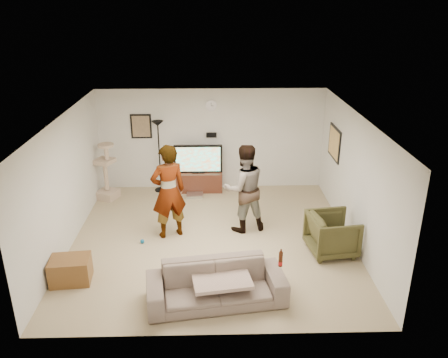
{
  "coord_description": "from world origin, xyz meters",
  "views": [
    {
      "loc": [
        0.03,
        -7.96,
        4.52
      ],
      "look_at": [
        0.24,
        0.2,
        1.23
      ],
      "focal_mm": 36.4,
      "sensor_mm": 36.0,
      "label": 1
    }
  ],
  "objects_px": {
    "tv_stand": "(199,181)",
    "sofa": "(216,284)",
    "beer_bottle": "(281,259)",
    "armchair": "(332,234)",
    "person_left": "(169,192)",
    "side_table": "(71,270)",
    "person_right": "(244,188)",
    "cat_tree": "(105,171)",
    "floor_lamp": "(159,157)",
    "tv": "(198,159)"
  },
  "relations": [
    {
      "from": "sofa",
      "to": "beer_bottle",
      "type": "distance_m",
      "value": 1.09
    },
    {
      "from": "sofa",
      "to": "beer_bottle",
      "type": "relative_size",
      "value": 8.67
    },
    {
      "from": "tv_stand",
      "to": "person_left",
      "type": "bearing_deg",
      "value": -102.72
    },
    {
      "from": "person_left",
      "to": "armchair",
      "type": "xyz_separation_m",
      "value": [
        3.1,
        -0.75,
        -0.57
      ]
    },
    {
      "from": "person_left",
      "to": "side_table",
      "type": "xyz_separation_m",
      "value": [
        -1.55,
        -1.57,
        -0.75
      ]
    },
    {
      "from": "tv",
      "to": "person_left",
      "type": "xyz_separation_m",
      "value": [
        -0.52,
        -2.29,
        0.13
      ]
    },
    {
      "from": "person_right",
      "to": "side_table",
      "type": "height_order",
      "value": "person_right"
    },
    {
      "from": "cat_tree",
      "to": "beer_bottle",
      "type": "relative_size",
      "value": 5.57
    },
    {
      "from": "armchair",
      "to": "side_table",
      "type": "xyz_separation_m",
      "value": [
        -4.65,
        -0.82,
        -0.17
      ]
    },
    {
      "from": "person_left",
      "to": "armchair",
      "type": "relative_size",
      "value": 2.25
    },
    {
      "from": "tv_stand",
      "to": "sofa",
      "type": "bearing_deg",
      "value": -84.99
    },
    {
      "from": "armchair",
      "to": "floor_lamp",
      "type": "bearing_deg",
      "value": 41.0
    },
    {
      "from": "tv_stand",
      "to": "tv",
      "type": "xyz_separation_m",
      "value": [
        0.0,
        0.0,
        0.59
      ]
    },
    {
      "from": "side_table",
      "to": "person_left",
      "type": "bearing_deg",
      "value": 45.29
    },
    {
      "from": "floor_lamp",
      "to": "person_left",
      "type": "relative_size",
      "value": 0.92
    },
    {
      "from": "beer_bottle",
      "to": "floor_lamp",
      "type": "bearing_deg",
      "value": 117.41
    },
    {
      "from": "floor_lamp",
      "to": "cat_tree",
      "type": "xyz_separation_m",
      "value": [
        -1.23,
        -0.45,
        -0.19
      ]
    },
    {
      "from": "side_table",
      "to": "floor_lamp",
      "type": "bearing_deg",
      "value": 73.82
    },
    {
      "from": "tv",
      "to": "armchair",
      "type": "distance_m",
      "value": 4.01
    },
    {
      "from": "tv_stand",
      "to": "cat_tree",
      "type": "height_order",
      "value": "cat_tree"
    },
    {
      "from": "cat_tree",
      "to": "person_right",
      "type": "bearing_deg",
      "value": -27.38
    },
    {
      "from": "tv_stand",
      "to": "armchair",
      "type": "bearing_deg",
      "value": -49.72
    },
    {
      "from": "sofa",
      "to": "person_right",
      "type": "bearing_deg",
      "value": 67.82
    },
    {
      "from": "cat_tree",
      "to": "sofa",
      "type": "bearing_deg",
      "value": -57.59
    },
    {
      "from": "tv",
      "to": "beer_bottle",
      "type": "distance_m",
      "value": 4.68
    },
    {
      "from": "floor_lamp",
      "to": "beer_bottle",
      "type": "xyz_separation_m",
      "value": [
        2.33,
        -4.5,
        -0.13
      ]
    },
    {
      "from": "cat_tree",
      "to": "armchair",
      "type": "distance_m",
      "value": 5.43
    },
    {
      "from": "person_left",
      "to": "side_table",
      "type": "height_order",
      "value": "person_left"
    },
    {
      "from": "beer_bottle",
      "to": "armchair",
      "type": "bearing_deg",
      "value": 50.23
    },
    {
      "from": "person_right",
      "to": "tv",
      "type": "bearing_deg",
      "value": -80.84
    },
    {
      "from": "floor_lamp",
      "to": "tv",
      "type": "bearing_deg",
      "value": -1.4
    },
    {
      "from": "floor_lamp",
      "to": "sofa",
      "type": "bearing_deg",
      "value": -73.47
    },
    {
      "from": "person_right",
      "to": "sofa",
      "type": "distance_m",
      "value": 2.55
    },
    {
      "from": "sofa",
      "to": "side_table",
      "type": "distance_m",
      "value": 2.54
    },
    {
      "from": "tv_stand",
      "to": "armchair",
      "type": "distance_m",
      "value": 3.99
    },
    {
      "from": "cat_tree",
      "to": "person_right",
      "type": "xyz_separation_m",
      "value": [
        3.16,
        -1.63,
        0.23
      ]
    },
    {
      "from": "sofa",
      "to": "tv",
      "type": "bearing_deg",
      "value": 86.58
    },
    {
      "from": "floor_lamp",
      "to": "armchair",
      "type": "relative_size",
      "value": 2.07
    },
    {
      "from": "person_left",
      "to": "tv",
      "type": "bearing_deg",
      "value": -126.18
    },
    {
      "from": "tv_stand",
      "to": "side_table",
      "type": "relative_size",
      "value": 1.77
    },
    {
      "from": "armchair",
      "to": "tv_stand",
      "type": "bearing_deg",
      "value": 32.32
    },
    {
      "from": "floor_lamp",
      "to": "person_right",
      "type": "relative_size",
      "value": 0.96
    },
    {
      "from": "armchair",
      "to": "side_table",
      "type": "bearing_deg",
      "value": 92.03
    },
    {
      "from": "person_right",
      "to": "beer_bottle",
      "type": "relative_size",
      "value": 7.37
    },
    {
      "from": "tv_stand",
      "to": "person_left",
      "type": "xyz_separation_m",
      "value": [
        -0.52,
        -2.29,
        0.72
      ]
    },
    {
      "from": "tv",
      "to": "cat_tree",
      "type": "bearing_deg",
      "value": -168.83
    },
    {
      "from": "floor_lamp",
      "to": "side_table",
      "type": "xyz_separation_m",
      "value": [
        -1.13,
        -3.88,
        -0.67
      ]
    },
    {
      "from": "person_right",
      "to": "armchair",
      "type": "distance_m",
      "value": 1.95
    },
    {
      "from": "tv",
      "to": "armchair",
      "type": "bearing_deg",
      "value": -49.72
    },
    {
      "from": "tv_stand",
      "to": "side_table",
      "type": "bearing_deg",
      "value": -118.19
    }
  ]
}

